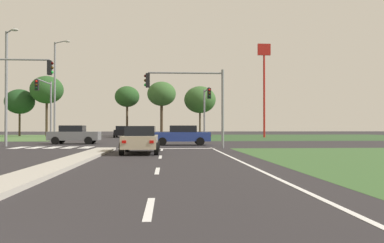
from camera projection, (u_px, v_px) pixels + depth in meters
ground_plane at (121, 144)px, 33.17m from camera, size 200.00×200.00×0.00m
grass_verge_far_right at (313, 137)px, 59.24m from camera, size 35.00×35.00×0.01m
median_island_near at (60, 165)px, 14.21m from camera, size 1.20×22.00×0.14m
median_island_far at (141, 136)px, 58.12m from camera, size 1.20×36.00×0.14m
lane_dash_near at (149, 208)px, 6.96m from camera, size 0.14×2.00×0.01m
lane_dash_second at (157, 171)px, 12.94m from camera, size 0.14×2.00×0.01m
lane_dash_third at (160, 157)px, 18.93m from camera, size 0.14×2.00×0.01m
lane_dash_fourth at (162, 150)px, 24.92m from camera, size 0.14×2.00×0.01m
edge_line_right at (245, 163)px, 15.64m from camera, size 0.14×24.00×0.01m
stop_bar_near at (167, 149)px, 26.43m from camera, size 6.40×0.50×0.01m
crosswalk_bar_near at (19, 148)px, 27.58m from camera, size 0.70×2.80×0.01m
crosswalk_bar_second at (36, 148)px, 27.65m from camera, size 0.70×2.80×0.01m
crosswalk_bar_third at (53, 148)px, 27.72m from camera, size 0.70×2.80×0.01m
crosswalk_bar_fourth at (70, 147)px, 27.79m from camera, size 0.70×2.80×0.01m
crosswalk_bar_fifth at (86, 147)px, 27.87m from camera, size 0.70×2.80×0.01m
car_grey_near at (74, 135)px, 33.81m from camera, size 4.23×2.08×1.57m
car_blue_second at (181, 135)px, 31.56m from camera, size 4.59×2.08×1.55m
car_beige_third at (141, 139)px, 21.67m from camera, size 1.98×4.56×1.48m
car_red_fifth at (130, 131)px, 65.28m from camera, size 2.09×4.60×1.47m
car_black_sixth at (122, 132)px, 55.22m from camera, size 1.96×4.29×1.60m
traffic_signal_far_right at (206, 104)px, 38.44m from camera, size 0.32×4.92×5.23m
traffic_signal_far_left at (46, 99)px, 37.72m from camera, size 0.32×4.63×5.91m
traffic_signal_near_left at (14, 86)px, 26.25m from camera, size 4.01×0.32×6.13m
traffic_signal_near_right at (193, 93)px, 26.99m from camera, size 5.42×0.32×5.34m
street_lamp_second at (7, 82)px, 29.44m from camera, size 1.47×1.61×8.54m
street_lamp_third at (56, 86)px, 42.25m from camera, size 2.05×1.67×10.46m
fastfood_pole_sign at (264, 70)px, 55.71m from camera, size 1.80×0.40×13.07m
treeline_second at (20, 102)px, 63.29m from camera, size 4.61×4.61×7.45m
treeline_third at (47, 90)px, 62.27m from camera, size 5.06×5.06×9.42m
treeline_fourth at (162, 94)px, 63.17m from camera, size 4.53×4.53×8.64m
treeline_fifth at (127, 97)px, 65.74m from camera, size 4.03×4.03×8.19m
treeline_sixth at (200, 100)px, 66.64m from camera, size 5.28×5.28×8.26m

